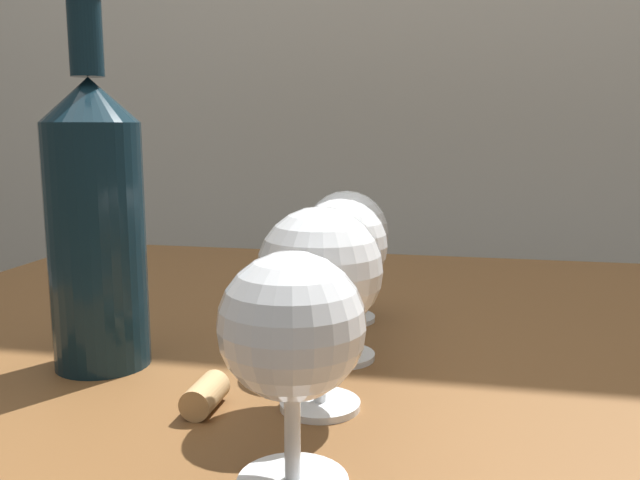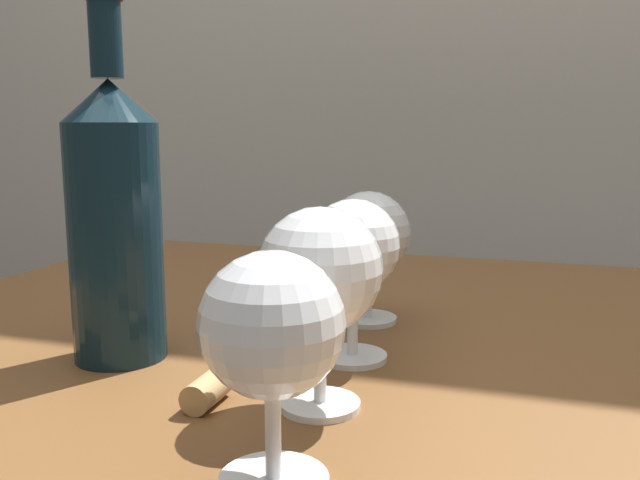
{
  "view_description": "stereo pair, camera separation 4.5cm",
  "coord_description": "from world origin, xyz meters",
  "views": [
    {
      "loc": [
        0.03,
        -0.61,
        0.91
      ],
      "look_at": [
        -0.06,
        -0.18,
        0.83
      ],
      "focal_mm": 37.68,
      "sensor_mm": 36.0,
      "label": 1
    },
    {
      "loc": [
        0.07,
        -0.6,
        0.91
      ],
      "look_at": [
        -0.06,
        -0.18,
        0.83
      ],
      "focal_mm": 37.68,
      "sensor_mm": 36.0,
      "label": 2
    }
  ],
  "objects": [
    {
      "name": "wine_glass_amber",
      "position": [
        -0.06,
        -0.28,
        0.8
      ],
      "size": [
        0.08,
        0.08,
        0.13
      ],
      "color": "white",
      "rests_on": "dining_table"
    },
    {
      "name": "wine_glass_merlot",
      "position": [
        -0.08,
        0.04,
        0.8
      ],
      "size": [
        0.08,
        0.08,
        0.13
      ],
      "color": "white",
      "rests_on": "dining_table"
    },
    {
      "name": "wine_glass_cabernet",
      "position": [
        -0.06,
        -0.18,
        0.81
      ],
      "size": [
        0.09,
        0.09,
        0.14
      ],
      "color": "white",
      "rests_on": "dining_table"
    },
    {
      "name": "wine_glass_pinot",
      "position": [
        -0.07,
        -0.07,
        0.81
      ],
      "size": [
        0.08,
        0.08,
        0.14
      ],
      "color": "white",
      "rests_on": "dining_table"
    },
    {
      "name": "cork",
      "position": [
        -0.14,
        -0.2,
        0.73
      ],
      "size": [
        0.02,
        0.04,
        0.02
      ],
      "primitive_type": "cylinder",
      "rotation": [
        1.57,
        0.0,
        0.0
      ],
      "color": "tan",
      "rests_on": "dining_table"
    },
    {
      "name": "wine_bottle",
      "position": [
        -0.26,
        -0.13,
        0.84
      ],
      "size": [
        0.08,
        0.08,
        0.31
      ],
      "color": "#0F232D",
      "rests_on": "dining_table"
    },
    {
      "name": "dining_table",
      "position": [
        0.0,
        0.0,
        0.62
      ],
      "size": [
        1.16,
        0.82,
        0.71
      ],
      "color": "brown",
      "rests_on": "ground_plane"
    }
  ]
}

